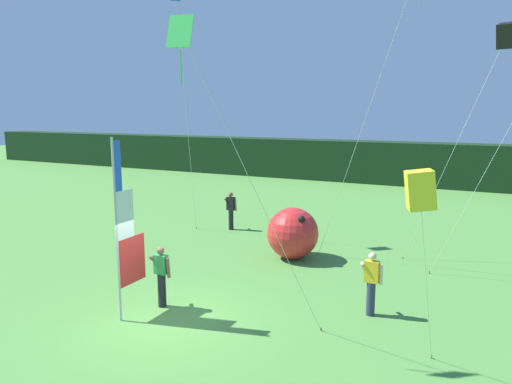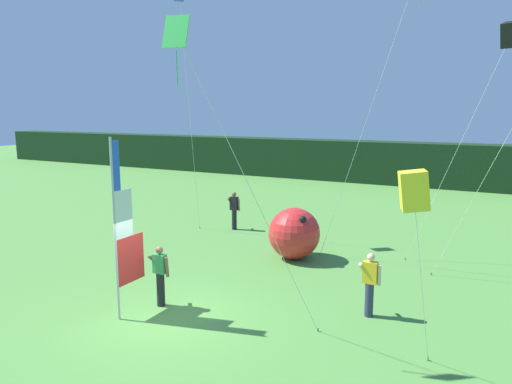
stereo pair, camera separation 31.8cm
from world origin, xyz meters
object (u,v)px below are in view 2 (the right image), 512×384
(kite_black_box_0, at_px, (511,35))
(kite_green_diamond_1, at_px, (187,57))
(banner_flag, at_px, (124,232))
(person_mid_field, at_px, (234,210))
(inflatable_balloon, at_px, (294,233))
(person_far_left, at_px, (160,274))
(kite_yellow_box_5, at_px, (414,191))
(person_near_banner, at_px, (370,283))

(kite_black_box_0, relative_size, kite_green_diamond_1, 1.14)
(banner_flag, relative_size, person_mid_field, 2.73)
(inflatable_balloon, bearing_deg, banner_flag, -106.94)
(person_far_left, distance_m, kite_green_diamond_1, 5.97)
(inflatable_balloon, bearing_deg, kite_black_box_0, 26.79)
(person_mid_field, relative_size, kite_green_diamond_1, 0.24)
(banner_flag, bearing_deg, inflatable_balloon, 73.06)
(banner_flag, bearing_deg, kite_black_box_0, 49.27)
(kite_green_diamond_1, bearing_deg, kite_yellow_box_5, 3.14)
(banner_flag, distance_m, kite_green_diamond_1, 4.80)
(person_near_banner, height_order, inflatable_balloon, inflatable_balloon)
(person_near_banner, xyz_separation_m, person_far_left, (-5.19, -1.96, -0.01))
(person_mid_field, relative_size, person_far_left, 1.02)
(person_near_banner, xyz_separation_m, kite_black_box_0, (2.69, 6.75, 6.81))
(kite_black_box_0, bearing_deg, inflatable_balloon, -153.21)
(banner_flag, bearing_deg, person_far_left, 66.17)
(person_near_banner, height_order, person_far_left, person_near_banner)
(person_far_left, distance_m, kite_black_box_0, 13.58)
(person_near_banner, height_order, kite_black_box_0, kite_black_box_0)
(person_far_left, bearing_deg, banner_flag, -113.83)
(banner_flag, relative_size, kite_black_box_0, 0.57)
(kite_yellow_box_5, bearing_deg, banner_flag, 178.47)
(kite_green_diamond_1, bearing_deg, person_mid_field, 115.23)
(kite_green_diamond_1, distance_m, kite_yellow_box_5, 5.24)
(person_far_left, relative_size, kite_green_diamond_1, 0.23)
(person_far_left, bearing_deg, person_mid_field, 106.79)
(person_near_banner, bearing_deg, banner_flag, -152.93)
(person_mid_field, height_order, person_far_left, person_mid_field)
(person_near_banner, distance_m, kite_black_box_0, 9.96)
(kite_black_box_0, xyz_separation_m, kite_green_diamond_1, (-5.86, -10.04, -1.36))
(person_near_banner, relative_size, kite_black_box_0, 0.21)
(kite_black_box_0, height_order, kite_green_diamond_1, kite_black_box_0)
(person_mid_field, bearing_deg, banner_flag, -77.11)
(kite_green_diamond_1, bearing_deg, person_near_banner, 46.03)
(person_mid_field, bearing_deg, kite_yellow_box_5, -45.55)
(person_near_banner, bearing_deg, person_mid_field, 140.89)
(person_far_left, distance_m, inflatable_balloon, 5.74)
(inflatable_balloon, xyz_separation_m, kite_green_diamond_1, (0.45, -6.86, 5.42))
(person_near_banner, relative_size, person_mid_field, 0.99)
(person_near_banner, relative_size, person_far_left, 1.01)
(person_near_banner, distance_m, kite_yellow_box_5, 4.47)
(person_far_left, xyz_separation_m, kite_green_diamond_1, (2.01, -1.33, 5.46))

